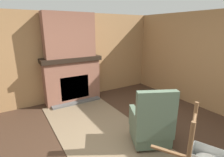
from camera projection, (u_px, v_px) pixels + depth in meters
ground_plane at (124, 149)px, 2.92m from camera, size 14.00×14.00×0.00m
wood_panel_wall_left at (68, 58)px, 4.76m from camera, size 0.06×5.85×2.35m
wood_panel_wall_back at (222, 63)px, 3.91m from camera, size 5.85×0.09×2.35m
fireplace_hearth at (72, 80)px, 4.72m from camera, size 0.60×1.56×1.22m
chimney_breast at (69, 35)px, 4.41m from camera, size 0.35×1.29×1.11m
area_rug at (105, 135)px, 3.29m from camera, size 3.63×1.56×0.01m
armchair at (151, 125)px, 2.94m from camera, size 0.80×0.82×1.06m
firewood_stack at (163, 100)px, 4.72m from camera, size 0.48×0.53×0.24m
oil_lamp_vase at (57, 54)px, 4.40m from camera, size 0.09×0.09×0.25m
storage_case at (88, 53)px, 4.83m from camera, size 0.13×0.21×0.13m
decorative_plate_on_mantel at (73, 52)px, 4.62m from camera, size 0.06×0.24×0.24m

